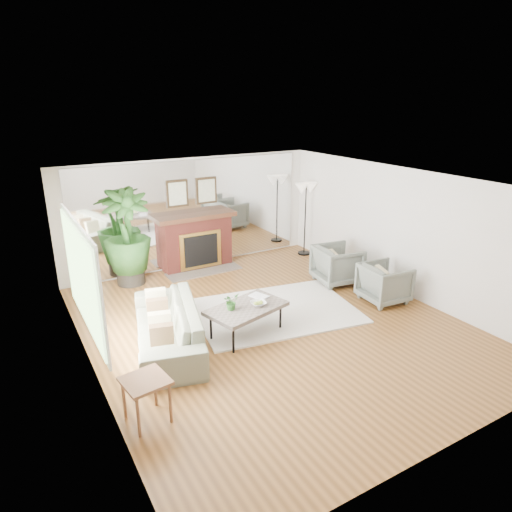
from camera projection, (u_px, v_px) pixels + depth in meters
ground at (273, 324)px, 7.98m from camera, size 7.00×7.00×0.00m
wall_left at (86, 294)px, 6.15m from camera, size 0.02×7.00×2.50m
wall_right at (402, 232)px, 8.98m from camera, size 0.02×7.00×2.50m
wall_back at (192, 213)px, 10.41m from camera, size 6.00×0.02×2.50m
mirror_panel at (192, 213)px, 10.39m from camera, size 5.40×0.04×2.40m
window_panel at (82, 277)px, 6.45m from camera, size 0.04×2.40×1.50m
fireplace at (197, 240)px, 10.42m from camera, size 1.85×0.83×2.05m
area_rug at (275, 311)px, 8.45m from camera, size 3.20×2.53×0.03m
coffee_table at (246, 309)px, 7.48m from camera, size 1.45×1.06×0.52m
sofa at (167, 326)px, 7.20m from camera, size 1.51×2.55×0.70m
armchair_back at (337, 265)px, 9.66m from camera, size 1.01×0.99×0.81m
armchair_front at (384, 283)px, 8.78m from camera, size 0.89×0.87×0.75m
side_table at (146, 386)px, 5.46m from camera, size 0.58×0.58×0.59m
potted_ficus at (127, 235)px, 9.39m from camera, size 1.11×1.11×2.01m
floor_lamp at (306, 194)px, 11.04m from camera, size 0.59×0.33×1.80m
tabletop_plant at (231, 302)px, 7.32m from camera, size 0.30×0.28×0.28m
fruit_bowl at (258, 303)px, 7.51m from camera, size 0.28×0.28×0.06m
book at (255, 298)px, 7.74m from camera, size 0.31×0.36×0.02m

